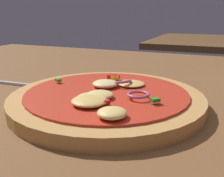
% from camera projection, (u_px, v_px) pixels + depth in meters
% --- Properties ---
extents(dining_table, '(1.30, 1.08, 0.03)m').
position_uv_depth(dining_table, '(77.00, 107.00, 0.42)').
color(dining_table, brown).
rests_on(dining_table, ground).
extents(pizza, '(0.28, 0.28, 0.03)m').
position_uv_depth(pizza, '(107.00, 98.00, 0.38)').
color(pizza, tan).
rests_on(pizza, dining_table).
extents(fork, '(0.19, 0.02, 0.00)m').
position_uv_depth(fork, '(20.00, 84.00, 0.49)').
color(fork, silver).
rests_on(fork, dining_table).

